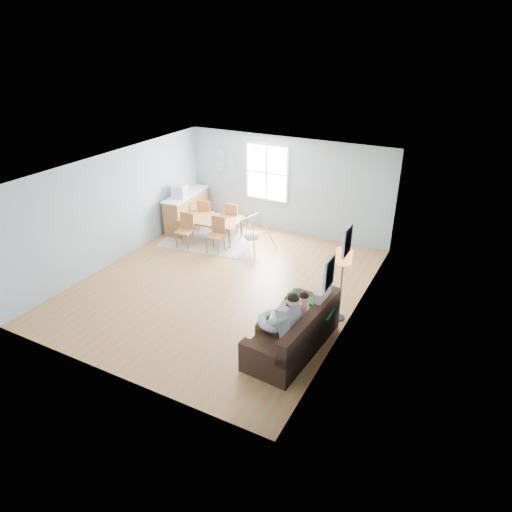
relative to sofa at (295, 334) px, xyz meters
The scene contains 22 objects.
room 3.51m from the sofa, 149.57° to the left, with size 8.40×9.40×3.90m.
window 5.89m from the sofa, 121.68° to the left, with size 1.32×0.08×1.62m.
pictures 1.68m from the sofa, 33.39° to the left, with size 0.05×1.34×0.74m.
wall_plates 6.76m from the sofa, 132.09° to the left, with size 0.67×0.02×0.66m.
sofa is the anchor object (origin of this frame).
green_throw 0.76m from the sofa, 91.74° to the left, with size 0.98×0.81×0.04m, color #16601C.
beige_pillow 0.78m from the sofa, 63.43° to the left, with size 0.15×0.53×0.53m, color tan.
father 0.54m from the sofa, 119.08° to the right, with size 0.96×0.47×1.36m.
nursing_pillow 0.56m from the sofa, 139.03° to the right, with size 0.55×0.55×0.15m, color silver.
infant 0.60m from the sofa, 143.13° to the right, with size 0.20×0.37×0.14m.
toddler 0.49m from the sofa, 105.95° to the left, with size 0.57×0.28×0.89m.
floor_lamp 1.67m from the sofa, 73.37° to the left, with size 0.31×0.31×1.53m.
storage_cube 0.26m from the sofa, 99.82° to the right, with size 0.49×0.45×0.50m.
rug 5.27m from the sofa, 139.65° to the left, with size 2.47×1.88×0.01m, color #A09992.
dining_table 5.26m from the sofa, 139.65° to the left, with size 1.68×0.93×0.59m, color brown.
chair_sw 5.15m from the sofa, 147.85° to the left, with size 0.46×0.46×0.91m.
chair_se 4.51m from the sofa, 140.32° to the left, with size 0.43×0.43×0.92m.
chair_nw 6.01m from the sofa, 138.97° to the left, with size 0.51×0.51×0.90m.
chair_ne 5.49m from the sofa, 132.01° to the left, with size 0.43×0.43×0.91m.
counter 6.40m from the sofa, 142.98° to the left, with size 0.71×1.87×1.02m.
monitor 6.22m from the sofa, 145.26° to the left, with size 0.42×0.41×0.35m.
baby_swing 4.21m from the sofa, 129.03° to the left, with size 1.11×1.12×0.98m.
Camera 1 is at (4.90, -7.71, 5.24)m, focal length 32.00 mm.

